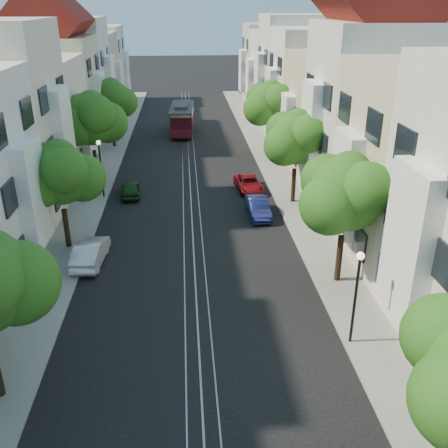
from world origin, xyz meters
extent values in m
plane|color=black|center=(0.00, 28.00, 0.00)|extent=(200.00, 200.00, 0.00)
cube|color=gray|center=(7.25, 28.00, 0.06)|extent=(2.50, 80.00, 0.12)
cube|color=gray|center=(-7.25, 28.00, 0.06)|extent=(2.50, 80.00, 0.12)
cube|color=gray|center=(-0.55, 28.00, 0.01)|extent=(0.06, 80.00, 0.02)
cube|color=gray|center=(0.00, 28.00, 0.01)|extent=(0.06, 80.00, 0.02)
cube|color=gray|center=(0.55, 28.00, 0.01)|extent=(0.06, 80.00, 0.02)
cube|color=tan|center=(0.00, 28.00, 0.00)|extent=(0.08, 80.00, 0.01)
cube|color=white|center=(8.20, 4.00, 4.62)|extent=(0.90, 3.04, 6.05)
cube|color=beige|center=(12.00, 12.00, 5.00)|extent=(7.00, 8.00, 10.00)
cube|color=white|center=(8.20, 12.00, 4.20)|extent=(0.90, 3.04, 5.50)
cube|color=silver|center=(12.00, 20.00, 6.00)|extent=(7.00, 8.00, 12.00)
cube|color=white|center=(8.20, 20.00, 5.04)|extent=(0.90, 3.04, 6.60)
cube|color=#C6B28C|center=(12.00, 28.00, 4.50)|extent=(7.00, 8.00, 9.00)
cube|color=white|center=(8.20, 28.00, 3.78)|extent=(0.90, 3.04, 4.95)
cube|color=white|center=(12.00, 36.00, 5.25)|extent=(7.00, 8.00, 10.50)
cube|color=white|center=(8.20, 36.00, 4.41)|extent=(0.90, 3.04, 5.78)
cube|color=beige|center=(12.00, 44.00, 5.75)|extent=(7.00, 8.00, 11.50)
cube|color=white|center=(8.20, 44.00, 4.83)|extent=(0.90, 3.04, 6.32)
cube|color=silver|center=(12.00, 52.00, 4.75)|extent=(7.00, 8.00, 9.50)
cube|color=white|center=(8.20, 52.00, 3.99)|extent=(0.90, 3.04, 5.23)
cube|color=beige|center=(12.00, 60.00, 5.00)|extent=(7.00, 8.00, 10.00)
cube|color=white|center=(8.20, 60.00, 4.20)|extent=(0.90, 3.04, 5.50)
cube|color=white|center=(-8.20, 12.00, 4.12)|extent=(0.90, 3.04, 5.39)
cube|color=beige|center=(-12.00, 20.00, 5.88)|extent=(7.00, 8.00, 11.76)
cube|color=white|center=(-8.20, 20.00, 4.94)|extent=(0.90, 3.04, 6.47)
cube|color=silver|center=(-12.00, 28.00, 4.41)|extent=(7.00, 8.00, 8.82)
cube|color=white|center=(-8.20, 28.00, 3.70)|extent=(0.90, 3.04, 4.85)
cube|color=beige|center=(-12.00, 36.00, 5.14)|extent=(7.00, 8.00, 10.29)
cube|color=white|center=(-8.20, 36.00, 4.32)|extent=(0.90, 3.04, 5.66)
cube|color=silver|center=(-12.00, 44.00, 5.63)|extent=(7.00, 8.00, 11.27)
cube|color=white|center=(-8.20, 44.00, 4.73)|extent=(0.90, 3.04, 6.20)
cube|color=#C6B28C|center=(-12.00, 52.00, 4.66)|extent=(7.00, 8.00, 9.31)
cube|color=white|center=(-8.20, 52.00, 3.91)|extent=(0.90, 3.04, 5.12)
cube|color=white|center=(-12.00, 60.00, 4.90)|extent=(7.00, 8.00, 9.80)
cube|color=white|center=(-8.20, 60.00, 4.12)|extent=(0.90, 3.04, 5.39)
cylinder|color=black|center=(7.20, 9.00, 1.34)|extent=(0.30, 0.30, 2.45)
sphere|color=#195415|center=(7.20, 9.00, 4.81)|extent=(3.64, 3.64, 3.64)
sphere|color=#195415|center=(8.30, 9.50, 4.41)|extent=(2.91, 2.91, 2.91)
sphere|color=#195415|center=(6.25, 8.30, 4.51)|extent=(2.84, 2.84, 2.84)
sphere|color=#195415|center=(7.30, 9.10, 5.71)|extent=(2.18, 2.18, 2.18)
cylinder|color=black|center=(7.20, 20.00, 1.31)|extent=(0.30, 0.30, 2.38)
sphere|color=#195415|center=(7.20, 20.00, 4.68)|extent=(3.54, 3.54, 3.54)
sphere|color=#195415|center=(8.30, 20.50, 4.28)|extent=(2.83, 2.83, 2.83)
sphere|color=#195415|center=(6.25, 19.30, 4.38)|extent=(2.76, 2.76, 2.76)
sphere|color=#195415|center=(7.30, 20.10, 5.58)|extent=(2.12, 2.12, 2.12)
cylinder|color=black|center=(7.20, 31.00, 1.38)|extent=(0.30, 0.30, 2.52)
sphere|color=#195415|center=(7.20, 31.00, 4.94)|extent=(3.74, 3.74, 3.74)
sphere|color=#195415|center=(8.30, 31.50, 4.54)|extent=(3.00, 3.00, 3.00)
sphere|color=#195415|center=(6.25, 30.30, 4.64)|extent=(2.92, 2.92, 2.92)
sphere|color=#195415|center=(7.30, 31.10, 5.84)|extent=(2.25, 2.25, 2.25)
sphere|color=#195415|center=(-6.10, 2.50, 4.41)|extent=(2.91, 2.91, 2.91)
cylinder|color=black|center=(-7.20, 14.00, 1.26)|extent=(0.30, 0.30, 2.27)
sphere|color=#195415|center=(-7.20, 14.00, 4.47)|extent=(3.38, 3.38, 3.38)
sphere|color=#195415|center=(-6.10, 14.50, 4.07)|extent=(2.70, 2.70, 2.70)
sphere|color=#195415|center=(-8.15, 13.30, 4.17)|extent=(2.64, 2.64, 2.64)
sphere|color=#195415|center=(-7.10, 14.10, 5.38)|extent=(2.03, 2.03, 2.03)
cylinder|color=black|center=(-7.20, 25.00, 1.43)|extent=(0.30, 0.30, 2.62)
sphere|color=#195415|center=(-7.20, 25.00, 5.14)|extent=(3.90, 3.90, 3.90)
sphere|color=#195415|center=(-6.10, 25.50, 4.74)|extent=(3.12, 3.12, 3.12)
sphere|color=#195415|center=(-8.15, 24.30, 4.84)|extent=(3.04, 3.04, 3.04)
sphere|color=#195415|center=(-7.10, 25.10, 6.04)|extent=(2.34, 2.34, 2.34)
cylinder|color=black|center=(-7.20, 36.00, 1.31)|extent=(0.30, 0.30, 2.38)
sphere|color=#195415|center=(-7.20, 36.00, 4.68)|extent=(3.54, 3.54, 3.54)
sphere|color=#195415|center=(-6.10, 36.50, 4.28)|extent=(2.83, 2.83, 2.83)
sphere|color=#195415|center=(-8.15, 35.30, 4.38)|extent=(2.76, 2.76, 2.76)
sphere|color=#195415|center=(-7.10, 36.10, 5.58)|extent=(2.12, 2.12, 2.12)
cylinder|color=black|center=(6.30, 4.00, 2.12)|extent=(0.12, 0.12, 4.00)
sphere|color=#FFF2CC|center=(6.30, 4.00, 4.12)|extent=(0.32, 0.32, 0.32)
cylinder|color=black|center=(-6.30, 22.00, 2.12)|extent=(0.12, 0.12, 4.00)
sphere|color=#FFF2CC|center=(-6.30, 22.00, 4.12)|extent=(0.32, 0.32, 0.32)
cube|color=black|center=(-0.50, 41.33, 0.43)|extent=(2.58, 7.70, 0.29)
cube|color=#490C17|center=(-0.50, 41.33, 1.57)|extent=(2.53, 4.86, 2.28)
cube|color=beige|center=(-0.50, 41.33, 2.42)|extent=(2.58, 4.91, 0.57)
cube|color=#2D2D30|center=(-0.50, 41.33, 2.80)|extent=(2.77, 7.71, 0.17)
cube|color=#2D2D30|center=(-0.50, 41.33, 3.04)|extent=(1.55, 4.34, 0.33)
imported|color=#0C1340|center=(4.40, 17.78, 0.61)|extent=(1.39, 3.74, 1.22)
imported|color=maroon|center=(4.40, 22.78, 0.54)|extent=(2.12, 4.01, 1.07)
imported|color=silver|center=(-5.60, 12.04, 0.65)|extent=(1.66, 4.02, 1.29)
imported|color=#163716|center=(-4.40, 22.23, 0.56)|extent=(1.61, 3.41, 1.13)
camera|label=1|loc=(-0.30, -12.53, 13.05)|focal=40.00mm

